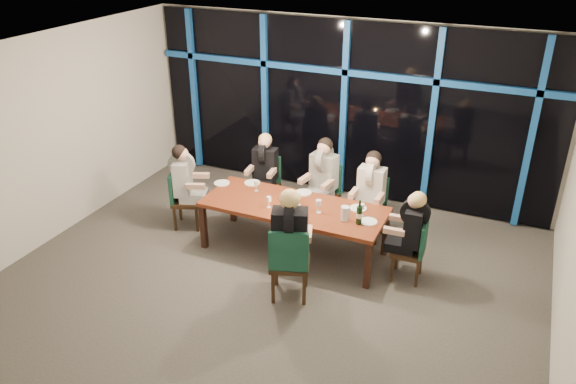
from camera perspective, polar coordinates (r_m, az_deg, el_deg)
name	(u,v)px	position (r m, az deg, el deg)	size (l,w,h in m)	color
room	(268,139)	(6.72, -2.08, 5.37)	(7.04, 7.00, 3.02)	#504C46
window_wall	(346,108)	(9.44, 5.86, 8.51)	(6.86, 0.43, 2.94)	black
dining_table	(294,210)	(7.94, 0.58, -1.79)	(2.60, 1.00, 0.75)	brown
chair_far_left	(267,180)	(9.21, -2.19, 1.18)	(0.47, 0.47, 0.91)	#321F10
chair_far_mid	(325,190)	(8.85, 3.76, 0.24)	(0.51, 0.51, 0.96)	#321F10
chair_far_right	(371,203)	(8.53, 8.42, -1.16)	(0.45, 0.45, 0.94)	#321F10
chair_end_left	(182,196)	(8.83, -10.76, -0.40)	(0.55, 0.55, 0.93)	#321F10
chair_end_right	(415,247)	(7.61, 12.74, -5.50)	(0.43, 0.43, 0.89)	#321F10
chair_near_mid	(289,260)	(7.00, 0.14, -6.93)	(0.62, 0.62, 1.05)	#321F10
diner_far_left	(265,162)	(8.99, -2.40, 3.07)	(0.48, 0.59, 0.89)	black
diner_far_mid	(323,169)	(8.62, 3.57, 2.32)	(0.52, 0.63, 0.94)	black
diner_far_right	(371,183)	(8.29, 8.43, 0.90)	(0.47, 0.59, 0.92)	silver
diner_end_left	(185,174)	(8.66, -10.46, 1.77)	(0.63, 0.56, 0.90)	black
diner_end_right	(412,223)	(7.44, 12.44, -3.08)	(0.56, 0.45, 0.87)	black
diner_near_mid	(290,227)	(6.86, 0.21, -3.62)	(0.63, 0.72, 1.02)	black
plate_far_left	(252,183)	(8.56, -3.66, 0.93)	(0.24, 0.24, 0.01)	white
plate_far_mid	(304,193)	(8.25, 1.59, -0.05)	(0.24, 0.24, 0.01)	white
plate_far_right	(358,208)	(7.87, 7.13, -1.65)	(0.24, 0.24, 0.01)	white
plate_end_left	(222,183)	(8.60, -6.72, 0.90)	(0.24, 0.24, 0.01)	white
plate_end_right	(368,222)	(7.56, 8.17, -2.99)	(0.24, 0.24, 0.01)	white
plate_near_mid	(294,222)	(7.47, 0.57, -3.09)	(0.24, 0.24, 0.01)	white
wine_bottle	(359,215)	(7.44, 7.25, -2.32)	(0.08, 0.08, 0.35)	black
water_pitcher	(345,213)	(7.52, 5.80, -2.18)	(0.13, 0.11, 0.20)	silver
tea_light	(282,210)	(7.75, -0.63, -1.83)	(0.05, 0.05, 0.03)	#F7A04A
wine_glass_a	(269,200)	(7.80, -1.96, -0.78)	(0.06, 0.06, 0.17)	silver
wine_glass_b	(298,196)	(7.86, 1.06, -0.45)	(0.07, 0.07, 0.18)	silver
wine_glass_c	(319,203)	(7.66, 3.13, -1.17)	(0.07, 0.07, 0.19)	silver
wine_glass_d	(256,183)	(8.27, -3.24, 0.89)	(0.07, 0.07, 0.17)	silver
wine_glass_e	(362,207)	(7.64, 7.51, -1.55)	(0.07, 0.07, 0.18)	silver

